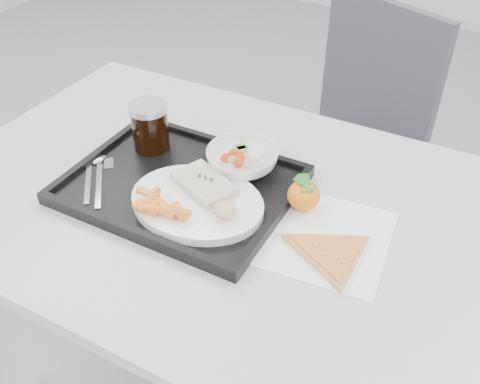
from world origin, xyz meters
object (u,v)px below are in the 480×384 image
(chair, at_px, (359,140))
(pizza_slice, at_px, (330,253))
(salad_bowl, at_px, (242,160))
(table, at_px, (220,220))
(tray, at_px, (181,186))
(cola_glass, at_px, (150,126))
(tangerine, at_px, (304,195))
(dinner_plate, at_px, (197,202))

(chair, relative_size, pizza_slice, 4.73)
(salad_bowl, bearing_deg, chair, 80.00)
(table, distance_m, tray, 0.11)
(tray, bearing_deg, table, 13.64)
(salad_bowl, bearing_deg, cola_glass, -174.18)
(pizza_slice, bearing_deg, table, 167.28)
(cola_glass, xyz_separation_m, pizza_slice, (0.47, -0.12, -0.06))
(salad_bowl, xyz_separation_m, tangerine, (0.16, -0.05, -0.00))
(chair, height_order, salad_bowl, chair)
(chair, bearing_deg, tangerine, -84.72)
(table, height_order, dinner_plate, dinner_plate)
(dinner_plate, bearing_deg, table, 79.92)
(dinner_plate, bearing_deg, chair, 80.56)
(dinner_plate, height_order, cola_glass, cola_glass)
(chair, relative_size, cola_glass, 8.61)
(chair, xyz_separation_m, dinner_plate, (-0.12, -0.73, 0.24))
(cola_glass, bearing_deg, chair, 61.96)
(chair, relative_size, dinner_plate, 3.44)
(chair, bearing_deg, dinner_plate, -99.44)
(chair, relative_size, tangerine, 12.90)
(tray, distance_m, dinner_plate, 0.08)
(cola_glass, bearing_deg, salad_bowl, 5.82)
(salad_bowl, relative_size, tangerine, 2.11)
(chair, bearing_deg, salad_bowl, -100.00)
(cola_glass, distance_m, tangerine, 0.38)
(table, xyz_separation_m, pizza_slice, (0.26, -0.06, 0.08))
(salad_bowl, relative_size, pizza_slice, 0.77)
(chair, distance_m, tray, 0.74)
(salad_bowl, bearing_deg, tray, -129.49)
(chair, distance_m, cola_glass, 0.74)
(tray, xyz_separation_m, dinner_plate, (0.07, -0.04, 0.02))
(dinner_plate, bearing_deg, tangerine, 30.40)
(table, relative_size, salad_bowl, 7.89)
(table, xyz_separation_m, tangerine, (0.17, 0.04, 0.10))
(chair, xyz_separation_m, pizza_slice, (0.15, -0.72, 0.22))
(tray, xyz_separation_m, pizza_slice, (0.34, -0.04, 0.00))
(pizza_slice, bearing_deg, salad_bowl, 150.16)
(cola_glass, relative_size, pizza_slice, 0.55)
(salad_bowl, distance_m, tangerine, 0.17)
(chair, bearing_deg, cola_glass, -118.04)
(tray, bearing_deg, chair, 74.54)
(chair, distance_m, tangerine, 0.67)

